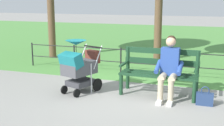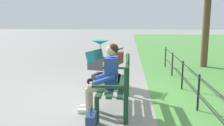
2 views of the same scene
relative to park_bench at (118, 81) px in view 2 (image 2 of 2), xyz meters
name	(u,v)px [view 2 (image 2 of 2)]	position (x,y,z in m)	size (l,w,h in m)	color
ground_plane	(114,97)	(0.63, 0.12, -0.53)	(60.00, 60.00, 0.00)	gray
park_bench	(118,81)	(0.00, 0.00, 0.00)	(1.61, 0.62, 0.96)	#193D23
person_on_bench	(106,76)	(-0.22, 0.22, 0.15)	(0.54, 0.74, 1.28)	tan
stroller	(103,62)	(1.65, 0.46, 0.07)	(0.76, 0.99, 1.15)	black
handbag	(91,120)	(-0.95, 0.39, -0.40)	(0.32, 0.14, 0.37)	navy
park_fence	(190,80)	(0.63, -1.50, -0.11)	(7.05, 0.04, 0.70)	black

